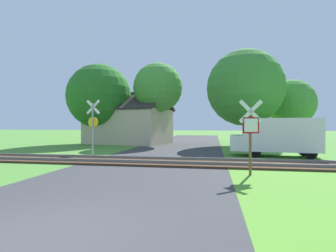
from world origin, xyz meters
TOP-DOWN VIEW (x-y plane):
  - ground_plane at (0.00, 0.00)m, footprint 160.00×160.00m
  - road_asphalt at (0.00, 2.00)m, footprint 6.94×80.00m
  - rail_track at (0.00, 8.72)m, footprint 60.00×2.60m
  - stop_sign_near at (4.20, 6.27)m, footprint 0.87×0.20m
  - crossing_sign_far at (-4.40, 11.13)m, footprint 0.88×0.13m
  - house at (-5.49, 21.22)m, footprint 8.87×7.18m
  - tree_far at (10.12, 22.79)m, footprint 4.49×4.49m
  - tree_center at (-2.27, 19.99)m, footprint 4.56×4.56m
  - tree_left at (-8.12, 20.13)m, footprint 6.21×6.21m
  - tree_right at (5.58, 20.14)m, footprint 6.72×6.72m
  - mail_truck at (6.50, 12.40)m, footprint 5.06×2.35m

SIDE VIEW (x-z plane):
  - ground_plane at x=0.00m, z-range 0.00..0.00m
  - road_asphalt at x=0.00m, z-range 0.00..0.01m
  - rail_track at x=0.00m, z-range -0.05..0.17m
  - mail_truck at x=6.50m, z-range 0.12..2.36m
  - stop_sign_near at x=4.20m, z-range 0.24..3.03m
  - house at x=-5.49m, z-range -0.71..4.37m
  - crossing_sign_far at x=-4.40m, z-range 0.28..3.65m
  - tree_far at x=10.12m, z-range 0.83..6.99m
  - tree_left at x=-8.12m, z-range 0.76..8.49m
  - tree_right at x=5.58m, z-range 0.87..9.35m
  - tree_center at x=-2.27m, z-range 1.50..9.08m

